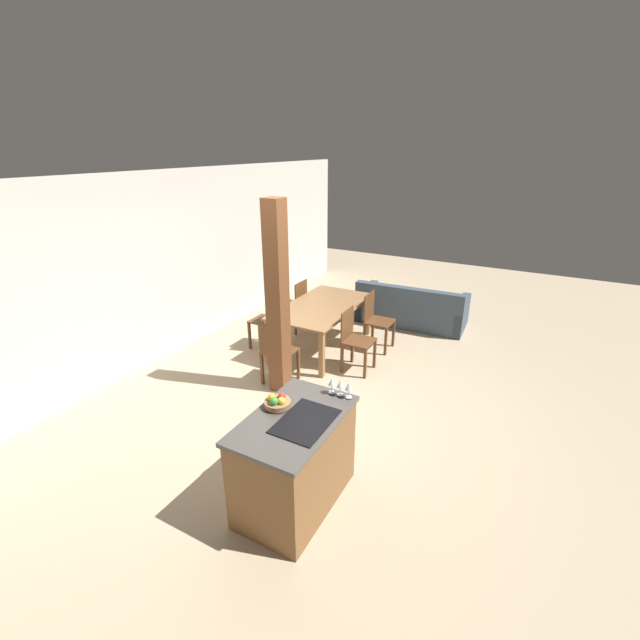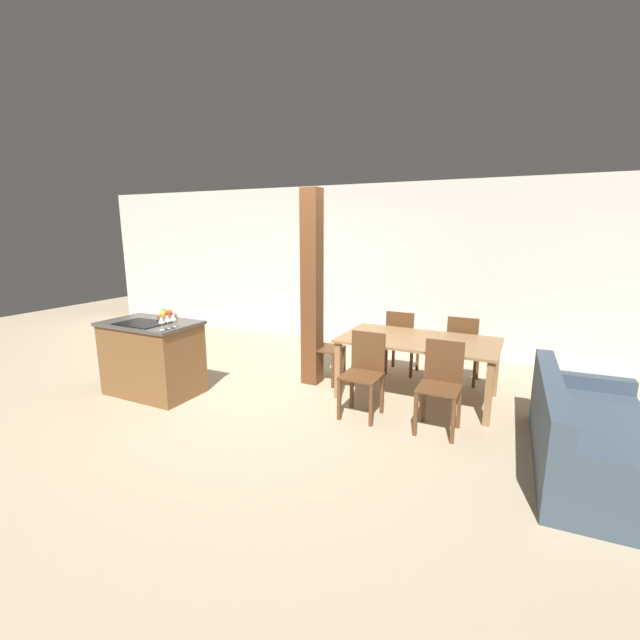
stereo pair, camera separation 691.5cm
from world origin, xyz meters
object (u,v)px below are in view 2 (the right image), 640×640
wine_glass_near (161,320)px  dining_chair_head_end (322,346)px  fruit_bowl (167,315)px  dining_chair_near_left (364,372)px  couch (589,440)px  wine_glass_far (173,317)px  timber_post (312,289)px  dining_chair_near_right (441,384)px  dining_chair_far_right (463,347)px  kitchen_island (153,358)px  dining_chair_far_left (401,340)px  wine_glass_middle (167,319)px  dining_table (418,346)px

wine_glass_near → dining_chair_head_end: size_ratio=0.17×
fruit_bowl → wine_glass_near: size_ratio=1.56×
fruit_bowl → dining_chair_near_left: 2.52m
dining_chair_near_left → couch: dining_chair_near_left is taller
wine_glass_far → timber_post: bearing=50.3°
fruit_bowl → dining_chair_near_right: fruit_bowl is taller
fruit_bowl → dining_chair_head_end: bearing=34.4°
dining_chair_far_right → dining_chair_head_end: bearing=23.8°
wine_glass_near → dining_chair_near_left: 2.26m
wine_glass_near → dining_chair_near_left: size_ratio=0.17×
kitchen_island → dining_chair_far_right: 3.90m
dining_chair_far_left → dining_chair_head_end: 1.14m
kitchen_island → dining_chair_far_right: kitchen_island is taller
fruit_bowl → wine_glass_far: 0.53m
kitchen_island → dining_chair_far_left: size_ratio=1.27×
kitchen_island → dining_chair_near_right: 3.38m
dining_chair_far_right → couch: bearing=127.1°
wine_glass_middle → fruit_bowl: bearing=136.6°
couch → wine_glass_near: bearing=96.2°
dining_table → dining_chair_near_left: 0.86m
wine_glass_near → dining_table: (2.43, 1.57, -0.38)m
wine_glass_middle → wine_glass_near: bearing=-90.0°
couch → dining_chair_far_right: bearing=34.6°
fruit_bowl → timber_post: timber_post is taller
fruit_bowl → wine_glass_near: wine_glass_near is taller
dining_chair_head_end → dining_chair_far_right: bearing=-66.2°
kitchen_island → couch: 4.62m
couch → fruit_bowl: bearing=89.3°
dining_chair_head_end → dining_chair_near_right: bearing=-113.8°
kitchen_island → wine_glass_middle: size_ratio=7.58×
wine_glass_near → timber_post: timber_post is taller
wine_glass_far → couch: wine_glass_far is taller
couch → kitchen_island: bearing=91.9°
wine_glass_far → dining_chair_far_left: 3.00m
fruit_bowl → dining_table: 3.07m
fruit_bowl → dining_chair_head_end: 1.98m
dining_chair_near_right → dining_chair_far_right: size_ratio=1.00×
fruit_bowl → wine_glass_far: bearing=-36.6°
wine_glass_far → dining_chair_far_right: 3.59m
kitchen_island → wine_glass_middle: 0.77m
dining_chair_near_right → dining_chair_far_left: bearing=118.8°
timber_post → dining_table: bearing=4.3°
dining_chair_near_left → timber_post: (-0.95, 0.64, 0.76)m
dining_table → wine_glass_middle: bearing=-148.6°
dining_chair_near_left → dining_table: bearing=61.2°
wine_glass_middle → couch: wine_glass_middle is taller
timber_post → dining_chair_near_right: bearing=-19.9°
dining_chair_head_end → timber_post: bearing=140.0°
dining_table → dining_chair_far_right: dining_chair_far_right is taller
dining_chair_head_end → dining_chair_near_left: bearing=-130.5°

